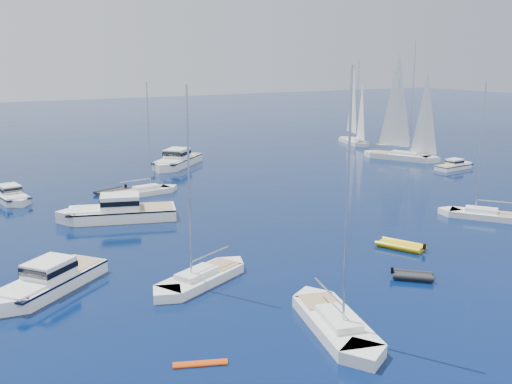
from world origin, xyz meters
TOP-DOWN VIEW (x-y plane):
  - ground at (0.00, 0.00)m, footprint 400.00×400.00m
  - motor_cruiser_left at (-25.64, 14.68)m, footprint 10.09×8.73m
  - motor_cruiser_centre at (-15.82, 29.91)m, footprint 12.89×7.47m
  - motor_cruiser_far_r at (34.14, 31.63)m, footprint 7.33×2.72m
  - motor_cruiser_distant at (0.72, 54.03)m, footprint 11.67×11.31m
  - motor_cruiser_horizon at (-23.69, 43.70)m, footprint 3.84×8.99m
  - sailboat_fore at (-12.36, -0.07)m, footprint 5.61×11.15m
  - sailboat_mid_r at (15.72, 11.78)m, footprint 7.37×9.22m
  - sailboat_mid_l at (-16.00, 10.66)m, footprint 10.03×6.41m
  - sailboat_centre at (-9.81, 39.06)m, footprint 9.33×3.33m
  - sailboat_sails_r at (33.36, 41.63)m, footprint 8.61×13.07m
  - sailboat_sails_far at (38.09, 58.77)m, footprint 5.56×11.07m
  - tender_yellow at (1.82, 9.18)m, footprint 3.63×4.63m
  - tender_grey_near at (-2.46, 3.50)m, footprint 3.32×3.31m
  - tender_grey_far at (-12.86, 41.56)m, footprint 4.61×3.46m
  - kayak_orange at (-20.97, 0.30)m, footprint 2.86×1.59m

SIDE VIEW (x-z plane):
  - ground at x=0.00m, z-range 0.00..0.00m
  - motor_cruiser_left at x=-25.64m, z-range -1.35..1.35m
  - motor_cruiser_centre at x=-15.82m, z-range -1.62..1.62m
  - motor_cruiser_far_r at x=34.14m, z-range -0.94..0.94m
  - motor_cruiser_distant at x=0.72m, z-range -1.63..1.63m
  - motor_cruiser_horizon at x=-23.69m, z-range -1.14..1.14m
  - sailboat_fore at x=-12.36m, z-range -7.93..7.93m
  - sailboat_mid_r at x=15.72m, z-range -6.96..6.96m
  - sailboat_mid_l at x=-16.00m, z-range -7.24..7.24m
  - sailboat_centre at x=-9.81m, z-range -6.71..6.71m
  - sailboat_sails_r at x=33.36m, z-range -9.48..9.48m
  - sailboat_sails_far at x=38.09m, z-range -7.87..7.87m
  - tender_yellow at x=1.82m, z-range -0.47..0.47m
  - tender_grey_near at x=-2.46m, z-range -0.47..0.47m
  - tender_grey_far at x=-12.86m, z-range -0.47..0.47m
  - kayak_orange at x=-20.97m, z-range -0.15..0.15m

